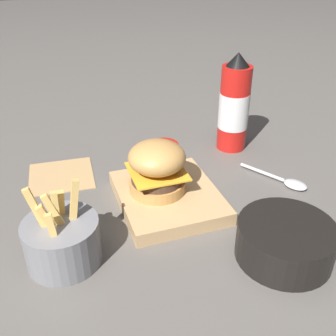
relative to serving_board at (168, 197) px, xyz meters
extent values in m
plane|color=#5B5651|center=(0.05, -0.02, -0.01)|extent=(6.00, 6.00, 0.00)
cube|color=tan|center=(0.00, 0.00, 0.00)|extent=(0.21, 0.18, 0.03)
cylinder|color=tan|center=(-0.01, -0.01, 0.02)|extent=(0.10, 0.10, 0.02)
cylinder|color=#4C3323|center=(-0.01, -0.01, 0.04)|extent=(0.10, 0.10, 0.02)
cube|color=gold|center=(-0.01, -0.01, 0.05)|extent=(0.10, 0.10, 0.00)
ellipsoid|color=tan|center=(-0.01, -0.01, 0.08)|extent=(0.10, 0.10, 0.06)
cylinder|color=red|center=(-0.17, 0.22, 0.08)|extent=(0.07, 0.07, 0.19)
cylinder|color=silver|center=(-0.17, 0.22, 0.08)|extent=(0.07, 0.07, 0.08)
cone|color=black|center=(-0.17, 0.22, 0.20)|extent=(0.05, 0.05, 0.03)
cylinder|color=slate|center=(0.09, -0.20, 0.02)|extent=(0.11, 0.11, 0.07)
cube|color=#E5B760|center=(0.09, -0.23, 0.08)|extent=(0.02, 0.03, 0.09)
cube|color=#E5B760|center=(0.09, -0.20, 0.07)|extent=(0.02, 0.04, 0.08)
cube|color=#E5B760|center=(0.09, -0.20, 0.07)|extent=(0.02, 0.01, 0.08)
cube|color=#E5B760|center=(0.11, -0.21, 0.06)|extent=(0.02, 0.02, 0.06)
cube|color=#E5B760|center=(0.07, -0.19, 0.06)|extent=(0.01, 0.02, 0.07)
cube|color=#E5B760|center=(0.08, -0.18, 0.08)|extent=(0.02, 0.03, 0.09)
cube|color=#E5B760|center=(0.09, -0.21, 0.06)|extent=(0.01, 0.03, 0.07)
cylinder|color=black|center=(0.19, 0.12, 0.02)|extent=(0.15, 0.15, 0.06)
cylinder|color=beige|center=(0.19, 0.12, 0.04)|extent=(0.12, 0.12, 0.01)
cylinder|color=silver|center=(-0.03, 0.22, -0.01)|extent=(0.09, 0.06, 0.01)
ellipsoid|color=silver|center=(0.03, 0.26, -0.01)|extent=(0.06, 0.05, 0.01)
cylinder|color=#B21E14|center=(-0.23, 0.07, -0.01)|extent=(0.07, 0.07, 0.00)
cube|color=tan|center=(-0.16, -0.18, -0.01)|extent=(0.14, 0.14, 0.00)
camera|label=1|loc=(0.57, -0.20, 0.42)|focal=42.00mm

